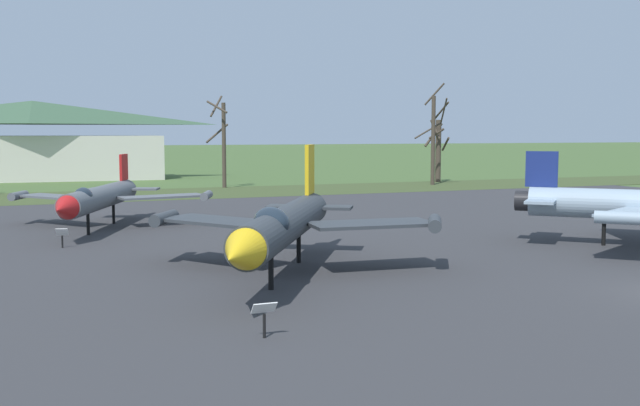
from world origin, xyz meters
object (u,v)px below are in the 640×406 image
at_px(jet_fighter_front_left, 284,224).
at_px(visitor_building, 33,141).
at_px(jet_fighter_rear_center, 100,197).
at_px(info_placard_rear_center, 62,236).
at_px(info_placard_front_left, 264,315).

distance_m(jet_fighter_front_left, visitor_building, 63.48).
distance_m(jet_fighter_rear_center, info_placard_rear_center, 6.49).
distance_m(jet_fighter_front_left, info_placard_rear_center, 12.48).
distance_m(jet_fighter_front_left, jet_fighter_rear_center, 16.82).
xyz_separation_m(jet_fighter_front_left, visitor_building, (-8.02, 62.92, 2.35)).
bearing_deg(jet_fighter_front_left, jet_fighter_rear_center, 107.42).
bearing_deg(info_placard_rear_center, visitor_building, 90.83).
bearing_deg(visitor_building, jet_fighter_front_left, -82.74).
distance_m(info_placard_front_left, jet_fighter_rear_center, 23.56).
bearing_deg(info_placard_rear_center, info_placard_front_left, -76.59).
relative_size(jet_fighter_front_left, info_placard_front_left, 13.14).
xyz_separation_m(jet_fighter_rear_center, visitor_building, (-2.99, 46.88, 2.52)).
bearing_deg(jet_fighter_front_left, visitor_building, 97.26).
xyz_separation_m(jet_fighter_front_left, jet_fighter_rear_center, (-5.03, 16.04, -0.17)).
bearing_deg(info_placard_front_left, info_placard_rear_center, 103.41).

